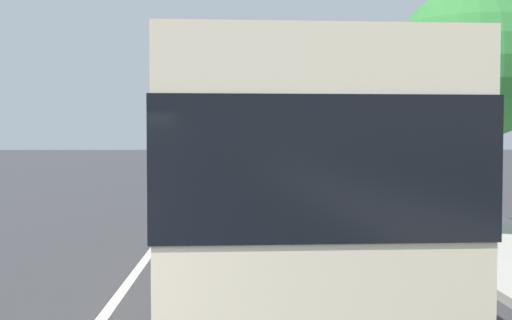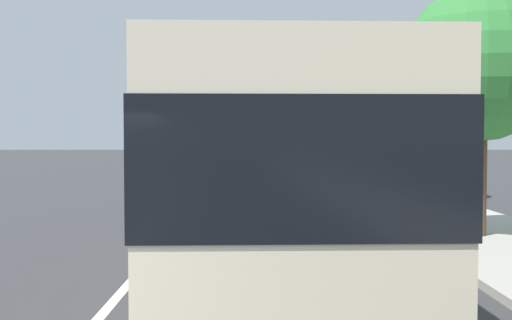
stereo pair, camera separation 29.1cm
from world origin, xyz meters
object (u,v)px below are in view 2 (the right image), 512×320
(roadside_tree_mid_block, at_px, (480,65))
(car_far_distant, at_px, (269,163))
(car_behind_bus, at_px, (251,172))
(car_side_street, at_px, (204,159))
(coach_bus, at_px, (266,172))
(roadside_tree_far_block, at_px, (409,102))

(roadside_tree_mid_block, bearing_deg, car_far_distant, 9.32)
(car_far_distant, distance_m, car_behind_bus, 9.69)
(car_side_street, xyz_separation_m, roadside_tree_mid_block, (-30.86, -8.65, 3.17))
(car_far_distant, bearing_deg, coach_bus, 174.34)
(car_side_street, relative_size, roadside_tree_far_block, 0.84)
(coach_bus, xyz_separation_m, car_far_distant, (28.46, -0.71, -1.05))
(car_behind_bus, height_order, roadside_tree_mid_block, roadside_tree_mid_block)
(coach_bus, relative_size, car_far_distant, 2.41)
(car_far_distant, height_order, roadside_tree_far_block, roadside_tree_far_block)
(car_far_distant, relative_size, roadside_tree_far_block, 0.87)
(roadside_tree_mid_block, xyz_separation_m, roadside_tree_far_block, (8.80, -0.71, -0.32))
(car_far_distant, distance_m, car_side_street, 7.69)
(coach_bus, xyz_separation_m, roadside_tree_mid_block, (3.77, -4.77, 2.15))
(roadside_tree_mid_block, bearing_deg, coach_bus, 128.33)
(coach_bus, relative_size, car_behind_bus, 2.39)
(coach_bus, distance_m, car_far_distant, 28.49)
(car_far_distant, distance_m, roadside_tree_mid_block, 25.23)
(car_behind_bus, bearing_deg, coach_bus, 179.20)
(car_behind_bus, bearing_deg, car_far_distant, -8.10)
(car_side_street, bearing_deg, roadside_tree_mid_block, 13.97)
(car_behind_bus, distance_m, roadside_tree_far_block, 9.03)
(car_far_distant, height_order, car_behind_bus, car_far_distant)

